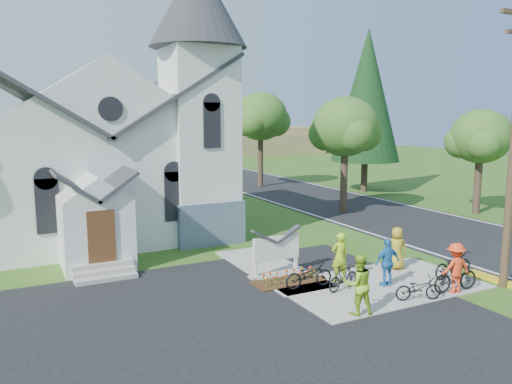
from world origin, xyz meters
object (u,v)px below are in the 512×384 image
cyclist_4 (397,248)px  bike_4 (453,265)px  bike_1 (343,277)px  cyclist_1 (358,284)px  bike_0 (309,275)px  cyclist_2 (387,262)px  church_sign (276,249)px  bike_2 (418,288)px  cyclist_0 (340,257)px  cyclist_3 (455,268)px  bike_3 (456,276)px

cyclist_4 → bike_4: 2.09m
bike_1 → cyclist_1: bearing=140.6°
bike_4 → bike_0: bearing=71.6°
cyclist_2 → bike_4: 2.83m
cyclist_4 → bike_4: size_ratio=0.89×
bike_1 → cyclist_4: 3.42m
church_sign → cyclist_2: cyclist_2 is taller
cyclist_2 → bike_2: cyclist_2 is taller
bike_4 → cyclist_1: bearing=99.3°
bike_1 → bike_2: bearing=-154.5°
cyclist_0 → bike_0: 1.43m
bike_0 → bike_4: bike_4 is taller
cyclist_1 → bike_4: cyclist_1 is taller
church_sign → bike_2: church_sign is taller
cyclist_0 → cyclist_2: size_ratio=1.05×
bike_4 → bike_1: bearing=77.4°
cyclist_3 → bike_3: (0.03, 0.00, -0.31)m
cyclist_2 → cyclist_3: same height
church_sign → bike_2: 5.24m
cyclist_3 → bike_4: bearing=-127.5°
bike_4 → cyclist_3: bearing=131.1°
cyclist_0 → bike_2: (1.14, -2.69, -0.49)m
cyclist_2 → cyclist_4: 2.11m
church_sign → cyclist_1: bearing=-85.7°
bike_2 → cyclist_4: 3.32m
bike_1 → bike_0: bearing=36.5°
cyclist_1 → cyclist_3: (4.09, 0.00, -0.08)m
bike_0 → cyclist_2: bearing=-108.0°
cyclist_0 → bike_0: cyclist_0 is taller
bike_2 → bike_3: 1.68m
cyclist_3 → cyclist_4: (0.03, 2.84, -0.02)m
bike_3 → cyclist_0: bearing=52.1°
bike_3 → church_sign: bearing=51.2°
bike_0 → bike_2: 3.61m
bike_0 → bike_3: bike_3 is taller
bike_0 → cyclist_1: (0.05, -2.61, 0.46)m
bike_0 → cyclist_1: 2.65m
cyclist_2 → bike_3: (1.65, -1.51, -0.31)m
bike_2 → bike_4: size_ratio=0.83×
cyclist_0 → bike_2: 2.96m
bike_0 → cyclist_1: bearing=-173.4°
cyclist_1 → cyclist_4: size_ratio=1.12×
cyclist_3 → cyclist_0: bearing=-35.3°
church_sign → bike_4: size_ratio=1.19×
bike_0 → cyclist_3: cyclist_3 is taller
church_sign → cyclist_2: size_ratio=1.30×
church_sign → cyclist_3: size_ratio=1.30×
cyclist_0 → cyclist_2: 1.66m
bike_1 → bike_3: bike_3 is taller
church_sign → cyclist_4: (4.46, -1.56, -0.15)m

